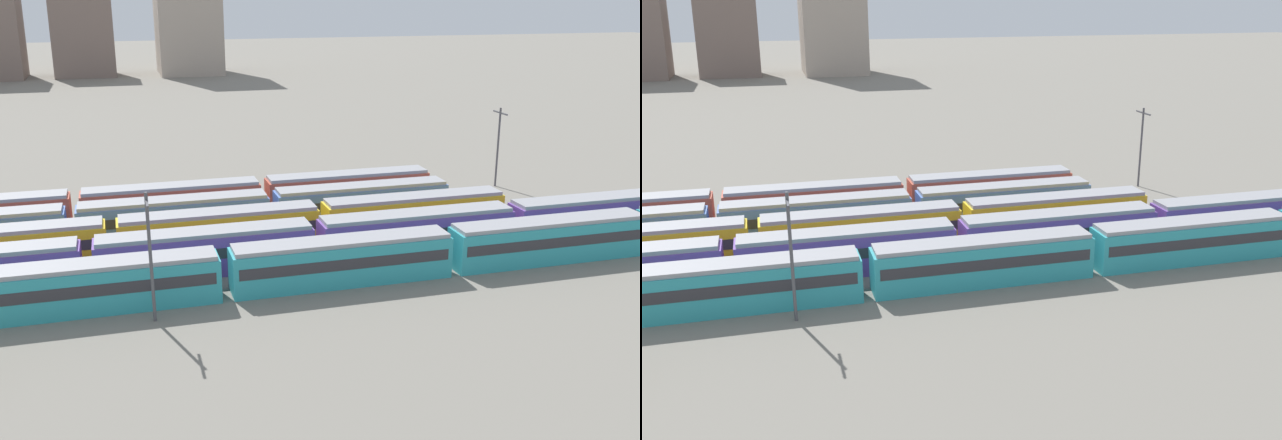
{
  "view_description": "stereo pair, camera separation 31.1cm",
  "coord_description": "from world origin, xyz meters",
  "views": [
    {
      "loc": [
        11.31,
        -51.62,
        22.55
      ],
      "look_at": [
        28.9,
        10.4,
        2.04
      ],
      "focal_mm": 40.5,
      "sensor_mm": 36.0,
      "label": 1
    },
    {
      "loc": [
        11.61,
        -51.71,
        22.55
      ],
      "look_at": [
        28.9,
        10.4,
        2.04
      ],
      "focal_mm": 40.5,
      "sensor_mm": 36.0,
      "label": 2
    }
  ],
  "objects": [
    {
      "name": "train_track_4",
      "position": [
        16.11,
        20.8,
        1.9
      ],
      "size": [
        55.8,
        3.06,
        3.75
      ],
      "color": "#BC4C38",
      "rests_on": "ground_plane"
    },
    {
      "name": "catenary_pole_0",
      "position": [
        12.78,
        -3.15,
        5.32
      ],
      "size": [
        0.24,
        3.2,
        9.56
      ],
      "color": "#4C4C51",
      "rests_on": "ground_plane"
    },
    {
      "name": "distant_building_3",
      "position": [
        32.78,
        161.14,
        19.04
      ],
      "size": [
        17.35,
        21.52,
        38.09
      ],
      "primitive_type": "cube",
      "color": "#A89989",
      "rests_on": "ground_plane"
    },
    {
      "name": "train_track_3",
      "position": [
        15.91,
        15.6,
        1.9
      ],
      "size": [
        55.8,
        3.06,
        3.75
      ],
      "color": "#4C70BC",
      "rests_on": "ground_plane"
    },
    {
      "name": "train_track_1",
      "position": [
        45.93,
        5.2,
        1.9
      ],
      "size": [
        112.5,
        3.06,
        3.75
      ],
      "color": "#6B429E",
      "rests_on": "ground_plane"
    },
    {
      "name": "distant_building_2",
      "position": [
        4.35,
        161.14,
        11.0
      ],
      "size": [
        16.11,
        13.44,
        22.0
      ],
      "primitive_type": "cube",
      "color": "#7A665B",
      "rests_on": "ground_plane"
    },
    {
      "name": "train_track_0",
      "position": [
        27.8,
        0.0,
        1.9
      ],
      "size": [
        93.6,
        3.06,
        3.75
      ],
      "color": "teal",
      "rests_on": "ground_plane"
    },
    {
      "name": "catenary_pole_1",
      "position": [
        54.78,
        23.88,
        5.29
      ],
      "size": [
        0.24,
        3.2,
        9.5
      ],
      "color": "#4C4C51",
      "rests_on": "ground_plane"
    },
    {
      "name": "train_track_2",
      "position": [
        19.48,
        10.4,
        1.9
      ],
      "size": [
        55.8,
        3.06,
        3.75
      ],
      "color": "yellow",
      "rests_on": "ground_plane"
    }
  ]
}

